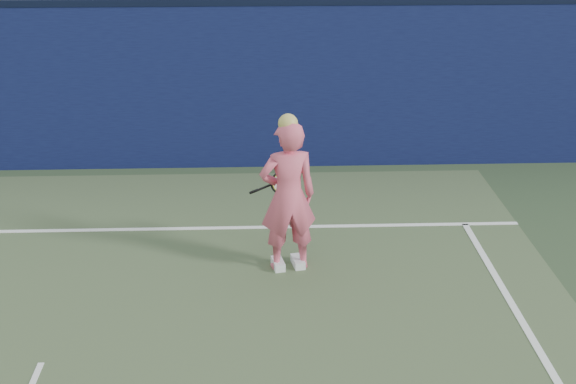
{
  "coord_description": "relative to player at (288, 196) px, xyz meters",
  "views": [
    {
      "loc": [
        2.1,
        -5.52,
        4.39
      ],
      "look_at": [
        2.42,
        2.9,
        0.95
      ],
      "focal_mm": 50.0,
      "sensor_mm": 36.0,
      "label": 1
    }
  ],
  "objects": [
    {
      "name": "racket",
      "position": [
        -0.1,
        0.44,
        -0.01
      ],
      "size": [
        0.51,
        0.18,
        0.28
      ],
      "rotation": [
        0.0,
        0.0,
        0.18
      ],
      "color": "black",
      "rests_on": "ground"
    },
    {
      "name": "player",
      "position": [
        0.0,
        0.0,
        0.0
      ],
      "size": [
        0.72,
        0.55,
        1.88
      ],
      "rotation": [
        0.0,
        0.0,
        3.33
      ],
      "color": "#DF576F",
      "rests_on": "ground"
    },
    {
      "name": "wall_cap",
      "position": [
        -2.42,
        3.6,
        1.64
      ],
      "size": [
        24.0,
        0.42,
        0.1
      ],
      "primitive_type": "cube",
      "color": "black",
      "rests_on": "backstop_wall"
    },
    {
      "name": "backstop_wall",
      "position": [
        -2.42,
        3.6,
        0.34
      ],
      "size": [
        24.0,
        0.4,
        2.5
      ],
      "primitive_type": "cube",
      "color": "#0C1138",
      "rests_on": "ground"
    }
  ]
}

